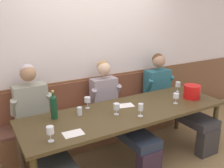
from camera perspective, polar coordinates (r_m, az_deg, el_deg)
The scene contains 19 objects.
ground_plane at distance 3.44m, azimuth 4.48°, elevation -18.35°, with size 6.80×6.80×0.02m, color olive.
room_wall_back at distance 3.79m, azimuth -4.49°, elevation 8.22°, with size 6.80×0.08×2.80m, color silver.
wood_wainscot_panel at distance 3.99m, azimuth -3.84°, elevation -5.03°, with size 6.80×0.03×0.96m, color brown.
wall_bench at distance 3.90m, azimuth -2.39°, elevation -8.78°, with size 2.98×0.42×0.94m.
dining_table at distance 3.18m, azimuth 3.54°, elevation -7.18°, with size 2.68×0.86×0.74m.
person_center_right_seat at distance 3.11m, azimuth -16.42°, elevation -9.40°, with size 0.52×1.30×1.32m.
person_center_left_seat at distance 3.47m, azimuth 1.10°, elevation -6.32°, with size 0.49×1.30×1.26m.
person_left_seat at distance 4.07m, azimuth 13.54°, elevation -2.98°, with size 0.53×1.31×1.27m.
ice_bucket at distance 3.71m, azimuth 17.94°, elevation -1.70°, with size 0.23×0.23×0.19m, color red.
wine_bottle_green_tall at distance 2.95m, azimuth -13.30°, elevation -5.00°, with size 0.08×0.08×0.34m.
wine_glass_center_front at distance 3.94m, azimuth 14.96°, elevation -0.18°, with size 0.08×0.08×0.15m.
wine_glass_by_bottle at distance 2.96m, azimuth 6.64°, elevation -5.49°, with size 0.07×0.07×0.16m.
wine_glass_near_bucket at distance 2.99m, azimuth 1.04°, elevation -5.27°, with size 0.07×0.07×0.14m.
wine_glass_mid_right at distance 2.48m, azimuth -14.06°, elevation -10.45°, with size 0.07×0.07×0.16m.
wine_glass_mid_left at distance 3.44m, azimuth 14.57°, elevation -2.70°, with size 0.08×0.08×0.14m.
wine_glass_left_end at distance 3.19m, azimuth -5.70°, elevation -3.69°, with size 0.08×0.08×0.15m.
water_tumbler_center at distance 3.02m, azimuth -7.49°, elevation -6.22°, with size 0.06×0.06×0.10m, color silver.
tasting_sheet_left_guest at distance 2.63m, azimuth -8.91°, elevation -11.22°, with size 0.21×0.15×0.00m, color white.
tasting_sheet_right_guest at distance 3.30m, azimuth 3.18°, elevation -4.95°, with size 0.21×0.15×0.00m, color white.
Camera 1 is at (-1.63, -2.29, 1.98)m, focal length 39.64 mm.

